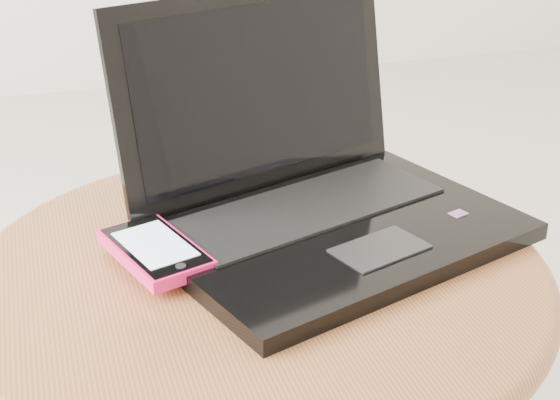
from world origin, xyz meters
name	(u,v)px	position (x,y,z in m)	size (l,w,h in m)	color
table	(259,345)	(0.11, -0.03, 0.35)	(0.56, 0.56, 0.45)	#663014
laptop	(313,189)	(0.18, 0.02, 0.49)	(0.41, 0.38, 0.23)	black
phone_black	(180,254)	(0.04, 0.00, 0.45)	(0.10, 0.12, 0.01)	black
phone_pink	(155,251)	(0.01, -0.01, 0.46)	(0.10, 0.14, 0.01)	#F51C65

